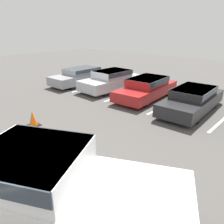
{
  "coord_description": "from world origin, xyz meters",
  "views": [
    {
      "loc": [
        4.85,
        -0.73,
        3.89
      ],
      "look_at": [
        -0.23,
        4.8,
        1.0
      ],
      "focal_mm": 35.0,
      "sensor_mm": 36.0,
      "label": 1
    }
  ],
  "objects_px": {
    "parked_sedan_c": "(147,87)",
    "parked_sedan_b": "(111,79)",
    "parked_sedan_d": "(192,99)",
    "parked_sedan_a": "(81,75)",
    "pickup_truck": "(48,189)",
    "traffic_cone": "(33,119)"
  },
  "relations": [
    {
      "from": "parked_sedan_c",
      "to": "parked_sedan_b",
      "type": "bearing_deg",
      "value": -94.67
    },
    {
      "from": "parked_sedan_d",
      "to": "parked_sedan_a",
      "type": "bearing_deg",
      "value": -93.13
    },
    {
      "from": "parked_sedan_c",
      "to": "parked_sedan_d",
      "type": "relative_size",
      "value": 1.02
    },
    {
      "from": "pickup_truck",
      "to": "parked_sedan_b",
      "type": "bearing_deg",
      "value": 98.89
    },
    {
      "from": "traffic_cone",
      "to": "parked_sedan_d",
      "type": "bearing_deg",
      "value": 56.18
    },
    {
      "from": "parked_sedan_c",
      "to": "traffic_cone",
      "type": "relative_size",
      "value": 7.47
    },
    {
      "from": "parked_sedan_a",
      "to": "traffic_cone",
      "type": "relative_size",
      "value": 7.5
    },
    {
      "from": "parked_sedan_a",
      "to": "parked_sedan_b",
      "type": "xyz_separation_m",
      "value": [
        2.75,
        0.29,
        0.05
      ]
    },
    {
      "from": "pickup_truck",
      "to": "parked_sedan_a",
      "type": "bearing_deg",
      "value": 109.94
    },
    {
      "from": "pickup_truck",
      "to": "traffic_cone",
      "type": "xyz_separation_m",
      "value": [
        -4.89,
        2.28,
        -0.57
      ]
    },
    {
      "from": "parked_sedan_c",
      "to": "traffic_cone",
      "type": "height_order",
      "value": "parked_sedan_c"
    },
    {
      "from": "pickup_truck",
      "to": "parked_sedan_a",
      "type": "xyz_separation_m",
      "value": [
        -9.16,
        8.54,
        -0.24
      ]
    },
    {
      "from": "parked_sedan_a",
      "to": "parked_sedan_d",
      "type": "xyz_separation_m",
      "value": [
        8.47,
        -0.01,
        -0.01
      ]
    },
    {
      "from": "parked_sedan_a",
      "to": "parked_sedan_d",
      "type": "bearing_deg",
      "value": 88.65
    },
    {
      "from": "pickup_truck",
      "to": "parked_sedan_c",
      "type": "relative_size",
      "value": 1.24
    },
    {
      "from": "pickup_truck",
      "to": "parked_sedan_d",
      "type": "relative_size",
      "value": 1.27
    },
    {
      "from": "parked_sedan_d",
      "to": "traffic_cone",
      "type": "bearing_deg",
      "value": -36.9
    },
    {
      "from": "parked_sedan_b",
      "to": "parked_sedan_d",
      "type": "relative_size",
      "value": 0.96
    },
    {
      "from": "parked_sedan_b",
      "to": "parked_sedan_d",
      "type": "distance_m",
      "value": 5.73
    },
    {
      "from": "pickup_truck",
      "to": "parked_sedan_d",
      "type": "bearing_deg",
      "value": 67.57
    },
    {
      "from": "parked_sedan_b",
      "to": "parked_sedan_d",
      "type": "bearing_deg",
      "value": 88.44
    },
    {
      "from": "parked_sedan_a",
      "to": "pickup_truck",
      "type": "bearing_deg",
      "value": 45.71
    }
  ]
}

